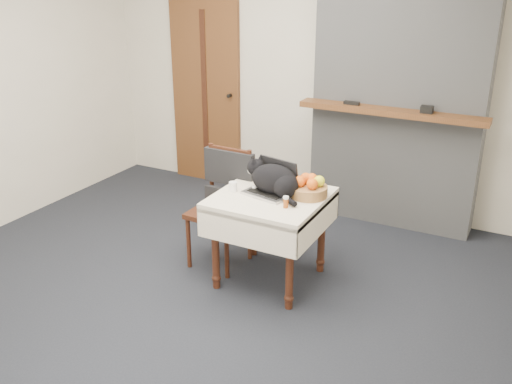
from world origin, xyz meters
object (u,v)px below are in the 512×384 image
Objects in this scene: door at (206,92)px; laptop at (273,185)px; side_table at (270,210)px; chair at (225,191)px; pill_bottle at (286,202)px; fruit_basket at (309,188)px; cream_jar at (233,187)px; cat at (275,180)px.

laptop is at bearing -45.23° from door.
chair is at bearing 163.50° from side_table.
pill_bottle is (1.79, -1.81, -0.26)m from door.
fruit_basket is at bearing -39.70° from door.
cream_jar is 0.49m from pill_bottle.
laptop is 0.50m from chair.
laptop is 0.27m from fruit_basket.
side_table is at bearing -46.04° from door.
cream_jar is at bearing -162.25° from fruit_basket.
laptop is at bearing 100.34° from side_table.
cat is at bearing -45.07° from door.
pill_bottle is at bearing -33.35° from laptop.
fruit_basket is (0.26, 0.07, 0.00)m from laptop.
door is at bearing 147.69° from cat.
cat is 0.27m from pill_bottle.
door is at bearing 127.54° from cream_jar.
side_table is 1.54× the size of cat.
cat is (0.02, 0.04, 0.22)m from side_table.
door is 28.52× the size of cream_jar.
pill_bottle is at bearing -38.10° from side_table.
chair is (-0.47, 0.14, 0.01)m from side_table.
pill_bottle is (0.18, -0.19, -0.07)m from cat.
chair is (-0.19, 0.19, -0.13)m from cream_jar.
laptop is at bearing -165.94° from fruit_basket.
cat reaches higher than cream_jar.
laptop is (-0.01, 0.06, 0.17)m from side_table.
door reaches higher than laptop.
door is at bearing 133.96° from side_table.
pill_bottle is (0.48, -0.10, 0.01)m from cream_jar.
chair is at bearing 178.58° from fruit_basket.
pill_bottle is at bearing -45.28° from door.
door is 2.12× the size of chair.
door is 2.17m from cream_jar.
cat is at bearing 16.10° from cream_jar.
side_table is 0.33m from cream_jar.
cream_jar is at bearing -170.17° from side_table.
door is at bearing 134.72° from pill_bottle.
side_table is at bearing -67.34° from laptop.
cream_jar is 0.07× the size of chair.
chair is (-0.49, 0.10, -0.21)m from cat.
fruit_basket is (1.85, -1.53, -0.24)m from door.
pill_bottle reaches higher than cream_jar.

